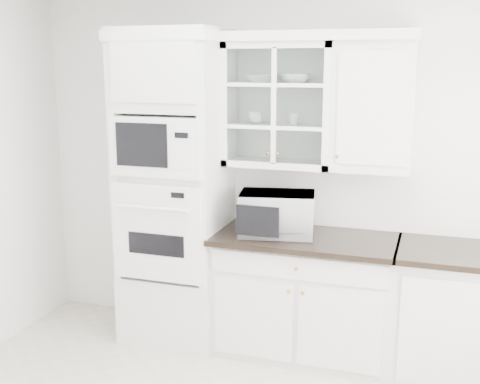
% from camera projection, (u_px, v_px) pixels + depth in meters
% --- Properties ---
extents(room_shell, '(4.00, 3.50, 2.70)m').
position_uv_depth(room_shell, '(222.00, 131.00, 3.34)').
color(room_shell, white).
rests_on(room_shell, ground).
extents(oven_column, '(0.76, 0.68, 2.40)m').
position_uv_depth(oven_column, '(175.00, 190.00, 4.61)').
color(oven_column, silver).
rests_on(oven_column, ground).
extents(base_cabinet_run, '(1.32, 0.67, 0.92)m').
position_uv_depth(base_cabinet_run, '(305.00, 294.00, 4.48)').
color(base_cabinet_run, silver).
rests_on(base_cabinet_run, ground).
extents(extra_base_cabinet, '(0.72, 0.67, 0.92)m').
position_uv_depth(extra_base_cabinet, '(446.00, 311.00, 4.17)').
color(extra_base_cabinet, silver).
rests_on(extra_base_cabinet, ground).
extents(upper_cabinet_glass, '(0.80, 0.33, 0.90)m').
position_uv_depth(upper_cabinet_glass, '(280.00, 105.00, 4.39)').
color(upper_cabinet_glass, silver).
rests_on(upper_cabinet_glass, room_shell).
extents(upper_cabinet_solid, '(0.55, 0.33, 0.90)m').
position_uv_depth(upper_cabinet_solid, '(374.00, 107.00, 4.18)').
color(upper_cabinet_solid, silver).
rests_on(upper_cabinet_solid, room_shell).
extents(crown_molding, '(2.14, 0.38, 0.07)m').
position_uv_depth(crown_molding, '(266.00, 37.00, 4.29)').
color(crown_molding, white).
rests_on(crown_molding, room_shell).
extents(countertop_microwave, '(0.61, 0.54, 0.31)m').
position_uv_depth(countertop_microwave, '(277.00, 213.00, 4.40)').
color(countertop_microwave, white).
rests_on(countertop_microwave, base_cabinet_run).
extents(bowl_a, '(0.25, 0.25, 0.06)m').
position_uv_depth(bowl_a, '(262.00, 79.00, 4.39)').
color(bowl_a, white).
rests_on(bowl_a, upper_cabinet_glass).
extents(bowl_b, '(0.24, 0.24, 0.07)m').
position_uv_depth(bowl_b, '(296.00, 78.00, 4.32)').
color(bowl_b, white).
rests_on(bowl_b, upper_cabinet_glass).
extents(cup_a, '(0.13, 0.13, 0.09)m').
position_uv_depth(cup_a, '(256.00, 118.00, 4.45)').
color(cup_a, white).
rests_on(cup_a, upper_cabinet_glass).
extents(cup_b, '(0.11, 0.11, 0.08)m').
position_uv_depth(cup_b, '(294.00, 119.00, 4.38)').
color(cup_b, white).
rests_on(cup_b, upper_cabinet_glass).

